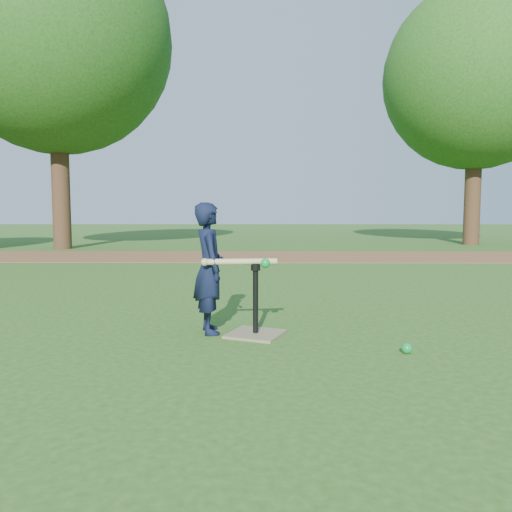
{
  "coord_description": "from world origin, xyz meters",
  "views": [
    {
      "loc": [
        -0.27,
        -4.22,
        1.04
      ],
      "look_at": [
        -0.32,
        0.24,
        0.65
      ],
      "focal_mm": 35.0,
      "sensor_mm": 36.0,
      "label": 1
    }
  ],
  "objects": [
    {
      "name": "ground",
      "position": [
        0.0,
        0.0,
        0.0
      ],
      "size": [
        80.0,
        80.0,
        0.0
      ],
      "primitive_type": "plane",
      "color": "#285116",
      "rests_on": "ground"
    },
    {
      "name": "dirt_strip",
      "position": [
        0.0,
        7.5,
        0.01
      ],
      "size": [
        24.0,
        3.0,
        0.01
      ],
      "primitive_type": "cube",
      "color": "brown",
      "rests_on": "ground"
    },
    {
      "name": "child",
      "position": [
        -0.72,
        0.04,
        0.56
      ],
      "size": [
        0.37,
        0.47,
        1.12
      ],
      "primitive_type": "imported",
      "rotation": [
        0.0,
        0.0,
        1.84
      ],
      "color": "black",
      "rests_on": "ground"
    },
    {
      "name": "wiffle_ball_ground",
      "position": [
        0.8,
        -0.6,
        0.04
      ],
      "size": [
        0.08,
        0.08,
        0.08
      ],
      "primitive_type": "sphere",
      "color": "#0C8C33",
      "rests_on": "ground"
    },
    {
      "name": "batting_tee",
      "position": [
        -0.32,
        -0.06,
        0.11
      ],
      "size": [
        0.56,
        0.56,
        0.61
      ],
      "color": "#7F7150",
      "rests_on": "ground"
    },
    {
      "name": "swing_action",
      "position": [
        -0.43,
        -0.1,
        0.63
      ],
      "size": [
        0.63,
        0.17,
        0.08
      ],
      "color": "tan",
      "rests_on": "ground"
    },
    {
      "name": "tree_left",
      "position": [
        -6.0,
        10.0,
        5.87
      ],
      "size": [
        6.4,
        6.4,
        9.08
      ],
      "color": "#382316",
      "rests_on": "ground"
    },
    {
      "name": "tree_right",
      "position": [
        6.5,
        12.0,
        5.29
      ],
      "size": [
        5.8,
        5.8,
        8.21
      ],
      "color": "#382316",
      "rests_on": "ground"
    }
  ]
}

